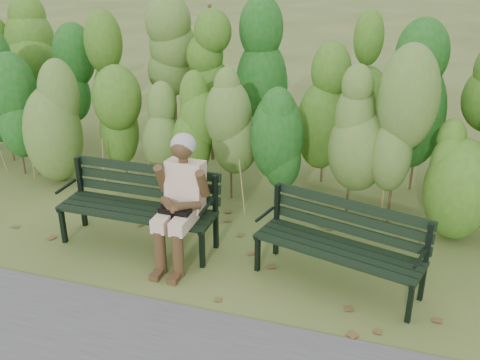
% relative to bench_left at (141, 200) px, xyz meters
% --- Properties ---
extents(ground, '(80.00, 80.00, 0.00)m').
position_rel_bench_left_xyz_m(ground, '(1.03, -0.03, -0.51)').
color(ground, '#3F5524').
extents(hedge_band, '(11.04, 1.67, 2.42)m').
position_rel_bench_left_xyz_m(hedge_band, '(1.03, 1.83, 0.75)').
color(hedge_band, '#47381E').
rests_on(hedge_band, ground).
extents(leaf_litter, '(5.49, 2.26, 0.01)m').
position_rel_bench_left_xyz_m(leaf_litter, '(0.61, -0.37, -0.50)').
color(leaf_litter, brown).
rests_on(leaf_litter, ground).
extents(bench_left, '(1.72, 0.56, 0.86)m').
position_rel_bench_left_xyz_m(bench_left, '(0.00, 0.00, 0.00)').
color(bench_left, black).
rests_on(bench_left, ground).
extents(bench_right, '(1.70, 0.92, 0.81)m').
position_rel_bench_left_xyz_m(bench_right, '(2.20, -0.11, -0.03)').
color(bench_right, black).
rests_on(bench_right, ground).
extents(seated_woman, '(0.55, 0.80, 1.35)m').
position_rel_bench_left_xyz_m(seated_woman, '(0.55, -0.18, 0.24)').
color(seated_woman, beige).
rests_on(seated_woman, ground).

